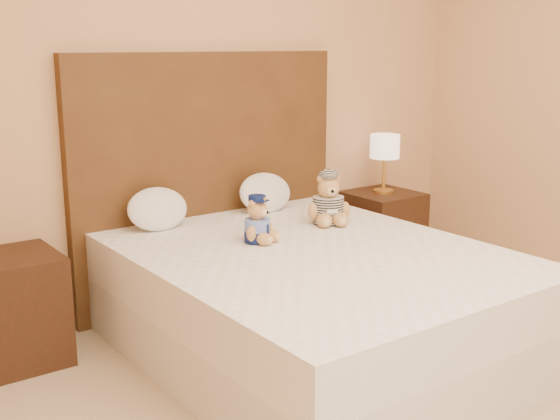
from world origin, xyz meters
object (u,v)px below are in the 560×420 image
Objects in this scene: bed at (314,303)px; teddy_police at (257,219)px; lamp at (385,149)px; pillow_left at (158,207)px; nightstand_right at (382,231)px; teddy_prisoner at (328,199)px; nightstand_left at (13,310)px; pillow_right at (265,191)px.

teddy_police is (-0.14, 0.30, 0.40)m from bed.
pillow_left is (-1.69, 0.03, -0.17)m from lamp.
nightstand_right is 1.90× the size of teddy_prisoner.
lamp reaches higher than pillow_left.
bed and nightstand_left have the same top height.
pillow_left is 0.98× the size of pillow_right.
teddy_prisoner is 0.95m from pillow_left.
pillow_left is (-0.44, 0.83, 0.40)m from bed.
teddy_prisoner is 0.82× the size of pillow_left.
nightstand_left is 1.90× the size of teddy_prisoner.
nightstand_right is at bearing 32.62° from bed.
nightstand_right is 2.28× the size of teddy_police.
lamp is 1.49m from teddy_police.
pillow_left is (-0.30, 0.53, 0.00)m from teddy_police.
lamp is at bearing 50.24° from teddy_prisoner.
lamp is at bearing -1.78° from pillow_right.
nightstand_right is 0.57m from lamp.
pillow_left is at bearing 97.96° from teddy_police.
pillow_right is at bearing 71.17° from bed.
teddy_prisoner is at bearing 43.01° from bed.
bed is 0.96m from pillow_right.
teddy_police is 0.68m from pillow_right.
pillow_left is at bearing 174.86° from teddy_prisoner.
bed is at bearing -62.28° from pillow_left.
pillow_left reaches higher than nightstand_right.
lamp is 1.11× the size of pillow_right.
pillow_right is (0.72, 0.00, 0.00)m from pillow_left.
bed is at bearing -147.38° from nightstand_right.
teddy_prisoner is (-0.85, -0.43, -0.15)m from lamp.
nightstand_right is (2.50, 0.00, 0.00)m from nightstand_left.
lamp is 0.98m from pillow_right.
nightstand_left is 1.56× the size of pillow_left.
teddy_prisoner is (0.40, 0.37, 0.42)m from bed.
teddy_police is 0.54m from teddy_prisoner.
nightstand_left is 1.38× the size of lamp.
lamp is 1.38× the size of teddy_prisoner.
pillow_left reaches higher than nightstand_left.
teddy_police is at bearing -128.32° from pillow_right.
pillow_right is at bearing 1.12° from nightstand_left.
bed is 0.51m from teddy_police.
teddy_prisoner reaches higher than pillow_left.
teddy_prisoner is at bearing -28.70° from pillow_left.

